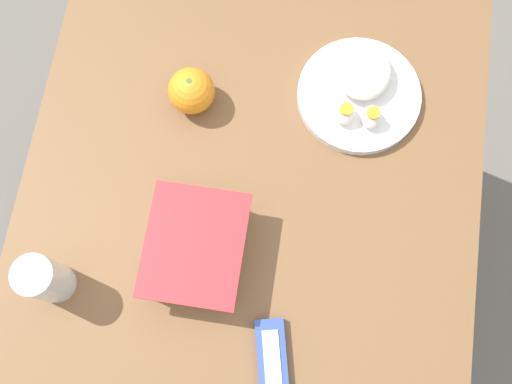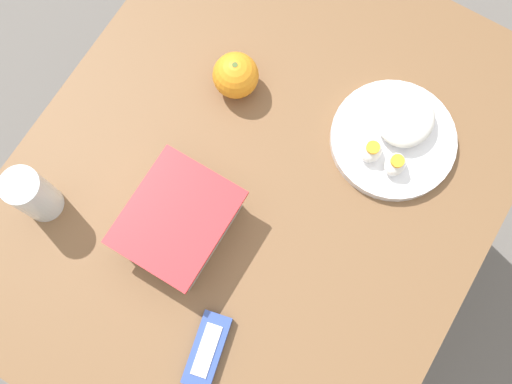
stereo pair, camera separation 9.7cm
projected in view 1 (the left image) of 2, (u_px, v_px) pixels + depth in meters
ground_plane at (253, 254)px, 1.75m from camera, size 10.00×10.00×0.00m
table at (252, 196)px, 1.10m from camera, size 0.95×0.77×0.77m
food_container at (196, 249)px, 0.94m from camera, size 0.18×0.15×0.08m
orange_fruit at (191, 91)px, 1.00m from camera, size 0.08×0.08×0.08m
rice_plate at (360, 89)px, 1.02m from camera, size 0.21×0.21×0.06m
candy_bar at (272, 357)px, 0.92m from camera, size 0.12×0.07×0.02m
drinking_glass at (45, 279)px, 0.90m from camera, size 0.06×0.06×0.12m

